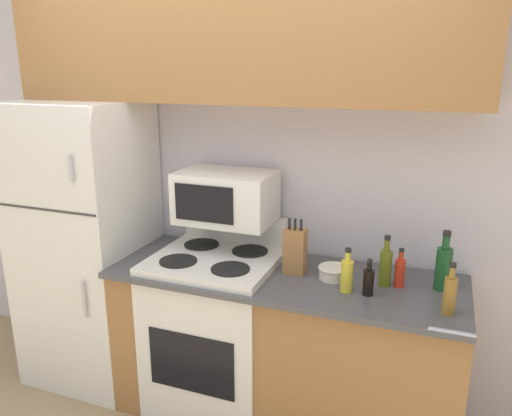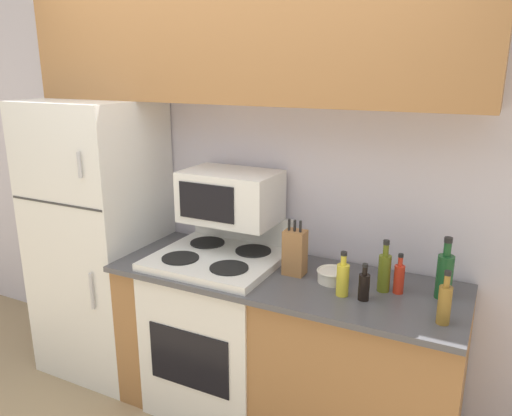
# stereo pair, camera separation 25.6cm
# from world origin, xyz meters

# --- Properties ---
(wall_back) EXTENTS (8.00, 0.05, 2.55)m
(wall_back) POSITION_xyz_m (0.00, 0.67, 1.27)
(wall_back) COLOR silver
(wall_back) RESTS_ON ground_plane
(lower_cabinets) EXTENTS (1.84, 0.67, 0.88)m
(lower_cabinets) POSITION_xyz_m (0.36, 0.31, 0.44)
(lower_cabinets) COLOR #9E6B3D
(lower_cabinets) RESTS_ON ground_plane
(refrigerator) EXTENTS (0.72, 0.66, 1.74)m
(refrigerator) POSITION_xyz_m (-0.92, 0.32, 0.87)
(refrigerator) COLOR white
(refrigerator) RESTS_ON ground_plane
(upper_cabinets) EXTENTS (2.56, 0.33, 0.70)m
(upper_cabinets) POSITION_xyz_m (0.00, 0.48, 2.09)
(upper_cabinets) COLOR #9E6B3D
(upper_cabinets) RESTS_ON refrigerator
(stove) EXTENTS (0.68, 0.65, 1.08)m
(stove) POSITION_xyz_m (-0.04, 0.30, 0.48)
(stove) COLOR white
(stove) RESTS_ON ground_plane
(microwave) EXTENTS (0.53, 0.35, 0.29)m
(microwave) POSITION_xyz_m (-0.03, 0.43, 1.23)
(microwave) COLOR white
(microwave) RESTS_ON stove
(knife_block) EXTENTS (0.11, 0.09, 0.30)m
(knife_block) POSITION_xyz_m (0.41, 0.34, 1.00)
(knife_block) COLOR #9E6B3D
(knife_block) RESTS_ON lower_cabinets
(bowl) EXTENTS (0.16, 0.16, 0.06)m
(bowl) POSITION_xyz_m (0.61, 0.33, 0.92)
(bowl) COLOR silver
(bowl) RESTS_ON lower_cabinets
(bottle_cooking_spray) EXTENTS (0.06, 0.06, 0.22)m
(bottle_cooking_spray) POSITION_xyz_m (0.70, 0.21, 0.97)
(bottle_cooking_spray) COLOR gold
(bottle_cooking_spray) RESTS_ON lower_cabinets
(bottle_wine_green) EXTENTS (0.08, 0.08, 0.30)m
(bottle_wine_green) POSITION_xyz_m (1.14, 0.40, 1.00)
(bottle_wine_green) COLOR #194C23
(bottle_wine_green) RESTS_ON lower_cabinets
(bottle_olive_oil) EXTENTS (0.06, 0.06, 0.26)m
(bottle_olive_oil) POSITION_xyz_m (0.87, 0.34, 0.98)
(bottle_olive_oil) COLOR #5B6619
(bottle_olive_oil) RESTS_ON lower_cabinets
(bottle_hot_sauce) EXTENTS (0.05, 0.05, 0.20)m
(bottle_hot_sauce) POSITION_xyz_m (0.94, 0.35, 0.96)
(bottle_hot_sauce) COLOR red
(bottle_hot_sauce) RESTS_ON lower_cabinets
(bottle_soy_sauce) EXTENTS (0.05, 0.05, 0.18)m
(bottle_soy_sauce) POSITION_xyz_m (0.81, 0.21, 0.95)
(bottle_soy_sauce) COLOR black
(bottle_soy_sauce) RESTS_ON lower_cabinets
(bottle_vinegar) EXTENTS (0.06, 0.06, 0.24)m
(bottle_vinegar) POSITION_xyz_m (1.17, 0.14, 0.98)
(bottle_vinegar) COLOR olive
(bottle_vinegar) RESTS_ON lower_cabinets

